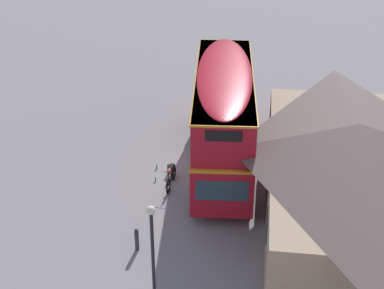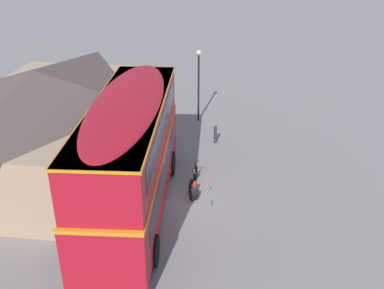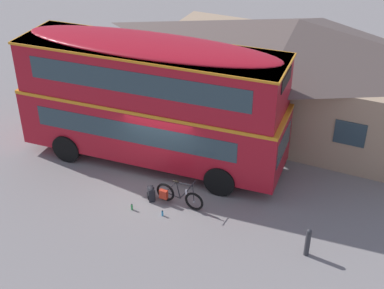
{
  "view_description": "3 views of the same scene",
  "coord_description": "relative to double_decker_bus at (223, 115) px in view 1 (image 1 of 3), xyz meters",
  "views": [
    {
      "loc": [
        22.11,
        2.85,
        14.02
      ],
      "look_at": [
        -0.14,
        -0.01,
        1.41
      ],
      "focal_mm": 53.11,
      "sensor_mm": 36.0,
      "label": 1
    },
    {
      "loc": [
        -15.22,
        -2.86,
        10.23
      ],
      "look_at": [
        0.54,
        -0.8,
        2.39
      ],
      "focal_mm": 41.61,
      "sensor_mm": 36.0,
      "label": 2
    },
    {
      "loc": [
        7.64,
        -13.66,
        11.15
      ],
      "look_at": [
        1.11,
        0.47,
        1.67
      ],
      "focal_mm": 50.25,
      "sensor_mm": 36.0,
      "label": 3
    }
  ],
  "objects": [
    {
      "name": "pub_building",
      "position": [
        3.75,
        5.32,
        -0.38
      ],
      "size": [
        12.4,
        6.84,
        4.43
      ],
      "color": "tan",
      "rests_on": "ground"
    },
    {
      "name": "backpack_on_ground",
      "position": [
        1.11,
        -2.25,
        -2.37
      ],
      "size": [
        0.35,
        0.37,
        0.54
      ],
      "color": "black",
      "rests_on": "ground"
    },
    {
      "name": "kerb_bollard",
      "position": [
        6.59,
        -2.68,
        -2.14
      ],
      "size": [
        0.16,
        0.16,
        0.97
      ],
      "color": "#333338",
      "rests_on": "ground"
    },
    {
      "name": "touring_bicycle",
      "position": [
        2.05,
        -2.11,
        -2.27
      ],
      "size": [
        1.78,
        0.46,
        1.03
      ],
      "color": "black",
      "rests_on": "ground"
    },
    {
      "name": "street_lamp",
      "position": [
        9.46,
        -1.45,
        -0.05
      ],
      "size": [
        0.28,
        0.28,
        4.14
      ],
      "color": "black",
      "rests_on": "ground"
    },
    {
      "name": "ground_plane",
      "position": [
        0.89,
        -1.33,
        -2.64
      ],
      "size": [
        120.0,
        120.0,
        0.0
      ],
      "primitive_type": "plane",
      "color": "gray"
    },
    {
      "name": "double_decker_bus",
      "position": [
        0.0,
        0.0,
        0.0
      ],
      "size": [
        9.92,
        3.23,
        4.79
      ],
      "color": "black",
      "rests_on": "ground"
    },
    {
      "name": "water_bottle_green_metal",
      "position": [
        0.79,
        -3.0,
        -2.54
      ],
      "size": [
        0.07,
        0.07,
        0.23
      ],
      "color": "green",
      "rests_on": "ground"
    },
    {
      "name": "water_bottle_blue_sports",
      "position": [
        1.85,
        -2.85,
        -2.55
      ],
      "size": [
        0.06,
        0.06,
        0.21
      ],
      "color": "#338CBF",
      "rests_on": "ground"
    }
  ]
}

